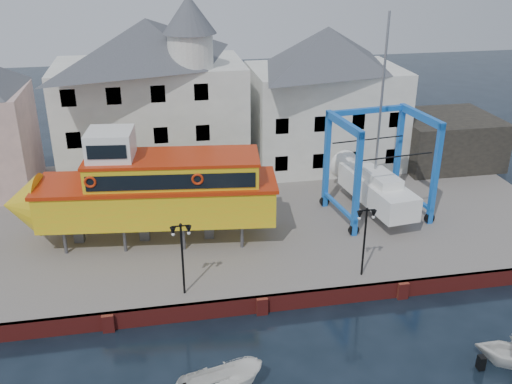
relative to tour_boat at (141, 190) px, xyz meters
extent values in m
plane|color=black|center=(5.99, -7.68, -4.41)|extent=(140.00, 140.00, 0.00)
cube|color=#6A635E|center=(5.99, 3.32, -3.91)|extent=(44.00, 22.00, 1.00)
cube|color=maroon|center=(5.99, -7.56, -3.91)|extent=(44.00, 0.25, 1.00)
cube|color=maroon|center=(-2.01, -7.73, -3.91)|extent=(0.60, 0.36, 1.00)
cube|color=maroon|center=(5.99, -7.73, -3.91)|extent=(0.60, 0.36, 1.00)
cube|color=maroon|center=(13.99, -7.73, -3.91)|extent=(0.60, 0.36, 1.00)
cube|color=beige|center=(0.99, 10.82, 1.09)|extent=(14.00, 8.00, 9.00)
pyramid|color=#3F4249|center=(0.99, 10.82, 7.19)|extent=(14.00, 8.00, 3.20)
cube|color=black|center=(-4.51, 6.86, -1.81)|extent=(1.00, 0.08, 1.20)
cube|color=black|center=(-1.51, 6.86, -1.81)|extent=(1.00, 0.08, 1.20)
cube|color=black|center=(1.49, 6.86, -1.81)|extent=(1.00, 0.08, 1.20)
cube|color=black|center=(4.49, 6.86, -1.81)|extent=(1.00, 0.08, 1.20)
cube|color=black|center=(-4.51, 6.86, 1.19)|extent=(1.00, 0.08, 1.20)
cube|color=black|center=(-1.51, 6.86, 1.19)|extent=(1.00, 0.08, 1.20)
cube|color=black|center=(1.49, 6.86, 1.19)|extent=(1.00, 0.08, 1.20)
cube|color=black|center=(4.49, 6.86, 1.19)|extent=(1.00, 0.08, 1.20)
cube|color=black|center=(-4.51, 6.86, 4.19)|extent=(1.00, 0.08, 1.20)
cube|color=black|center=(-1.51, 6.86, 4.19)|extent=(1.00, 0.08, 1.20)
cube|color=black|center=(1.49, 6.86, 4.19)|extent=(1.00, 0.08, 1.20)
cube|color=black|center=(4.49, 6.86, 4.19)|extent=(1.00, 0.08, 1.20)
cylinder|color=beige|center=(3.99, 8.42, 6.79)|extent=(3.20, 3.20, 2.40)
cone|color=#3F4249|center=(3.99, 8.42, 9.29)|extent=(3.80, 3.80, 2.60)
cube|color=beige|center=(14.99, 11.32, 0.59)|extent=(12.00, 8.00, 8.00)
pyramid|color=#3F4249|center=(14.99, 11.32, 6.19)|extent=(12.00, 8.00, 3.20)
cube|color=black|center=(10.49, 7.36, -1.81)|extent=(1.00, 0.08, 1.20)
cube|color=black|center=(13.49, 7.36, -1.81)|extent=(1.00, 0.08, 1.20)
cube|color=black|center=(16.49, 7.36, -1.81)|extent=(1.00, 0.08, 1.20)
cube|color=black|center=(19.49, 7.36, -1.81)|extent=(1.00, 0.08, 1.20)
cube|color=black|center=(10.49, 7.36, 1.19)|extent=(1.00, 0.08, 1.20)
cube|color=black|center=(13.49, 7.36, 1.19)|extent=(1.00, 0.08, 1.20)
cube|color=black|center=(16.49, 7.36, 1.19)|extent=(1.00, 0.08, 1.20)
cube|color=black|center=(19.49, 7.36, 1.19)|extent=(1.00, 0.08, 1.20)
cube|color=black|center=(24.99, 9.32, -1.41)|extent=(8.00, 7.00, 4.00)
cylinder|color=black|center=(1.99, -6.48, -1.41)|extent=(0.12, 0.12, 4.00)
cube|color=black|center=(1.99, -6.48, 0.64)|extent=(0.90, 0.06, 0.06)
sphere|color=black|center=(1.99, -6.48, 0.71)|extent=(0.16, 0.16, 0.16)
cone|color=black|center=(1.59, -6.48, 0.37)|extent=(0.32, 0.32, 0.45)
sphere|color=white|center=(1.59, -6.48, 0.19)|extent=(0.18, 0.18, 0.18)
cone|color=black|center=(2.39, -6.48, 0.37)|extent=(0.32, 0.32, 0.45)
sphere|color=white|center=(2.39, -6.48, 0.19)|extent=(0.18, 0.18, 0.18)
cylinder|color=black|center=(11.99, -6.48, -1.41)|extent=(0.12, 0.12, 4.00)
cube|color=black|center=(11.99, -6.48, 0.64)|extent=(0.90, 0.06, 0.06)
sphere|color=black|center=(11.99, -6.48, 0.71)|extent=(0.16, 0.16, 0.16)
cone|color=black|center=(11.59, -6.48, 0.37)|extent=(0.32, 0.32, 0.45)
sphere|color=white|center=(11.59, -6.48, 0.19)|extent=(0.18, 0.18, 0.18)
cone|color=black|center=(12.39, -6.48, 0.37)|extent=(0.32, 0.32, 0.45)
sphere|color=white|center=(12.39, -6.48, 0.19)|extent=(0.18, 0.18, 0.18)
cylinder|color=#59595E|center=(-4.74, -0.87, -2.65)|extent=(0.22, 0.22, 1.52)
cylinder|color=#59595E|center=(-4.41, 1.95, -2.65)|extent=(0.22, 0.22, 1.52)
cylinder|color=#59595E|center=(-1.21, -1.29, -2.65)|extent=(0.22, 0.22, 1.52)
cylinder|color=#59595E|center=(-0.88, 1.54, -2.65)|extent=(0.22, 0.22, 1.52)
cylinder|color=#59595E|center=(2.32, -1.70, -2.65)|extent=(0.22, 0.22, 1.52)
cylinder|color=#59595E|center=(2.65, 1.12, -2.65)|extent=(0.22, 0.22, 1.52)
cylinder|color=#59595E|center=(5.85, -2.12, -2.65)|extent=(0.22, 0.22, 1.52)
cylinder|color=#59595E|center=(6.18, 0.71, -2.65)|extent=(0.22, 0.22, 1.52)
cube|color=#59595E|center=(-4.07, 0.48, -2.65)|extent=(0.66, 0.58, 1.52)
cube|color=#59595E|center=(-0.04, 0.01, -2.65)|extent=(0.66, 0.58, 1.52)
cube|color=#59595E|center=(3.99, -0.47, -2.65)|extent=(0.66, 0.58, 1.52)
cube|color=gold|center=(0.97, -0.11, -0.77)|extent=(14.57, 5.49, 2.23)
cone|color=gold|center=(-7.20, 0.85, -0.77)|extent=(2.67, 4.09, 3.86)
cube|color=#B7280A|center=(0.97, -0.11, 0.45)|extent=(14.89, 5.68, 0.22)
cube|color=gold|center=(1.98, -0.23, 1.16)|extent=(10.49, 4.61, 1.62)
cube|color=black|center=(1.77, -1.97, 1.21)|extent=(9.69, 1.20, 0.91)
cube|color=black|center=(2.18, 1.51, 1.21)|extent=(9.69, 1.20, 0.91)
cube|color=#B7280A|center=(1.98, -0.23, 2.06)|extent=(10.70, 4.74, 0.18)
cube|color=white|center=(-1.55, 0.18, 2.90)|extent=(2.93, 2.93, 1.85)
cube|color=black|center=(-1.71, -1.16, 2.98)|extent=(2.21, 0.32, 0.81)
torus|color=#B7280A|center=(-2.77, -1.49, 1.36)|extent=(0.72, 0.22, 0.71)
torus|color=#B7280A|center=(3.28, -2.20, 1.36)|extent=(0.72, 0.22, 0.71)
cube|color=blue|center=(13.14, -1.87, 0.05)|extent=(0.39, 0.39, 6.92)
cylinder|color=black|center=(13.14, -1.87, -3.06)|extent=(0.72, 0.33, 0.69)
cube|color=blue|center=(12.58, 2.69, 0.05)|extent=(0.39, 0.39, 6.92)
cylinder|color=black|center=(12.58, 2.69, -3.06)|extent=(0.72, 0.33, 0.69)
cube|color=blue|center=(18.69, -1.19, 0.05)|extent=(0.39, 0.39, 6.92)
cylinder|color=black|center=(18.69, -1.19, -3.06)|extent=(0.72, 0.33, 0.69)
cube|color=blue|center=(18.13, 3.37, 0.05)|extent=(0.39, 0.39, 6.92)
cylinder|color=black|center=(18.13, 3.37, -3.06)|extent=(0.72, 0.33, 0.69)
cube|color=blue|center=(12.86, 0.41, 3.34)|extent=(0.94, 4.95, 0.48)
cube|color=blue|center=(12.86, 0.41, -2.42)|extent=(0.84, 4.94, 0.21)
cube|color=blue|center=(18.41, 1.09, 3.34)|extent=(0.94, 4.95, 0.48)
cube|color=blue|center=(18.41, 1.09, -2.42)|extent=(0.84, 4.94, 0.21)
cube|color=blue|center=(15.36, 3.03, 3.34)|extent=(5.93, 1.06, 0.35)
cube|color=white|center=(15.63, 0.75, -1.63)|extent=(3.16, 7.64, 1.58)
cone|color=white|center=(15.10, 5.12, -1.63)|extent=(2.45, 1.85, 2.27)
cube|color=#59595E|center=(15.63, 0.75, -2.77)|extent=(0.45, 1.80, 0.69)
cube|color=white|center=(15.69, 0.26, -0.54)|extent=(1.93, 3.14, 0.59)
cylinder|color=#99999E|center=(15.57, 1.24, 4.60)|extent=(0.18, 0.18, 10.88)
cube|color=black|center=(15.85, -1.02, 1.44)|extent=(5.31, 0.77, 0.05)
cube|color=black|center=(15.42, 2.52, 1.44)|extent=(5.31, 0.77, 0.05)
imported|color=white|center=(16.77, -13.86, -4.41)|extent=(4.42, 4.23, 1.81)
camera|label=1|loc=(1.01, -32.54, 13.99)|focal=40.00mm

